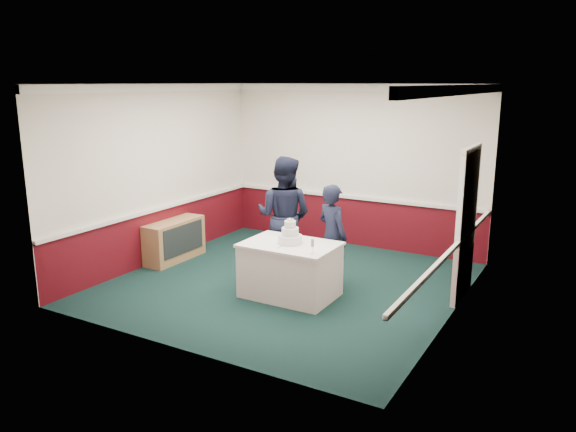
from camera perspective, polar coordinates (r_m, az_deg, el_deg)
The scene contains 9 objects.
ground at distance 8.70m, azimuth -0.15°, elevation -6.87°, with size 5.00×5.00×0.00m, color #112B29.
room_shell at distance 8.72m, azimuth 2.30°, elevation 6.50°, with size 5.00×5.00×3.00m.
sideboard at distance 9.92m, azimuth -11.44°, elevation -2.44°, with size 0.41×1.20×0.70m.
cake_table at distance 8.09m, azimuth 0.21°, elevation -5.44°, with size 1.32×0.92×0.79m.
wedding_cake at distance 7.94m, azimuth 0.21°, elevation -2.03°, with size 0.35×0.35×0.36m.
cake_knife at distance 7.82m, azimuth -0.70°, elevation -3.11°, with size 0.01×0.22×0.01m, color silver.
champagne_flute at distance 7.47m, azimuth 2.50°, elevation -2.83°, with size 0.05×0.05×0.21m.
person_man at distance 8.89m, azimuth -0.41°, elevation 0.00°, with size 0.93×0.72×1.90m, color black.
person_woman at distance 8.39m, azimuth 4.52°, elevation -2.05°, with size 0.57×0.38×1.57m, color black.
Camera 1 is at (4.06, -7.07, 3.02)m, focal length 35.00 mm.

